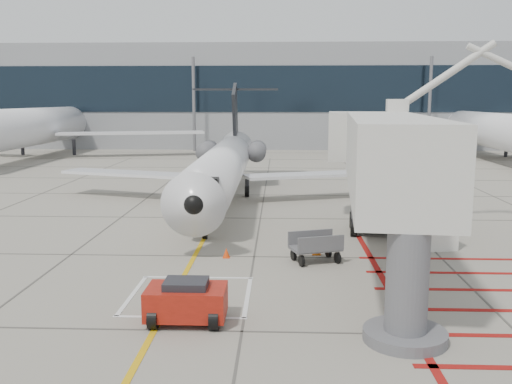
{
  "coord_description": "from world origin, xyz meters",
  "views": [
    {
      "loc": [
        1.07,
        -19.72,
        6.71
      ],
      "look_at": [
        0.0,
        6.0,
        2.5
      ],
      "focal_mm": 40.0,
      "sensor_mm": 36.0,
      "label": 1
    }
  ],
  "objects": [
    {
      "name": "ground_plane",
      "position": [
        0.0,
        0.0,
        0.0
      ],
      "size": [
        260.0,
        260.0,
        0.0
      ],
      "primitive_type": "plane",
      "color": "gray",
      "rests_on": "ground"
    },
    {
      "name": "regional_jet",
      "position": [
        -2.57,
        14.08,
        3.91
      ],
      "size": [
        23.91,
        30.03,
        7.82
      ],
      "primitive_type": null,
      "rotation": [
        0.0,
        0.0,
        0.01
      ],
      "color": "white",
      "rests_on": "ground_plane"
    },
    {
      "name": "jet_bridge",
      "position": [
        5.29,
        2.44,
        4.04
      ],
      "size": [
        11.5,
        21.06,
        8.09
      ],
      "primitive_type": null,
      "rotation": [
        0.0,
        0.0,
        -0.1
      ],
      "color": "silver",
      "rests_on": "ground_plane"
    },
    {
      "name": "pushback_tug",
      "position": [
        -1.72,
        -3.34,
        0.7
      ],
      "size": [
        2.4,
        1.5,
        1.4
      ],
      "primitive_type": null,
      "rotation": [
        0.0,
        0.0,
        0.0
      ],
      "color": "#A31B0F",
      "rests_on": "ground_plane"
    },
    {
      "name": "baggage_cart",
      "position": [
        2.59,
        3.36,
        0.63
      ],
      "size": [
        2.31,
        1.85,
        1.27
      ],
      "primitive_type": null,
      "rotation": [
        0.0,
        0.0,
        0.33
      ],
      "color": "#535358",
      "rests_on": "ground_plane"
    },
    {
      "name": "ground_power_unit",
      "position": [
        7.67,
        5.75,
        1.01
      ],
      "size": [
        2.8,
        1.97,
        2.02
      ],
      "primitive_type": null,
      "rotation": [
        0.0,
        0.0,
        0.2
      ],
      "color": "white",
      "rests_on": "ground_plane"
    },
    {
      "name": "cone_nose",
      "position": [
        -1.18,
        3.82,
        0.22
      ],
      "size": [
        0.31,
        0.31,
        0.43
      ],
      "primitive_type": "cone",
      "color": "#E13C0B",
      "rests_on": "ground_plane"
    },
    {
      "name": "cone_side",
      "position": [
        2.71,
        4.49,
        0.27
      ],
      "size": [
        0.39,
        0.39,
        0.54
      ],
      "primitive_type": "cone",
      "color": "orange",
      "rests_on": "ground_plane"
    },
    {
      "name": "terminal_building",
      "position": [
        10.0,
        70.0,
        7.0
      ],
      "size": [
        180.0,
        28.0,
        14.0
      ],
      "primitive_type": "cube",
      "color": "gray",
      "rests_on": "ground_plane"
    },
    {
      "name": "terminal_glass_band",
      "position": [
        10.0,
        55.95,
        8.0
      ],
      "size": [
        180.0,
        0.1,
        6.0
      ],
      "primitive_type": "cube",
      "color": "black",
      "rests_on": "ground_plane"
    },
    {
      "name": "bg_aircraft_b",
      "position": [
        -26.95,
        46.0,
        6.34
      ],
      "size": [
        38.06,
        42.28,
        12.69
      ],
      "primitive_type": null,
      "color": "silver",
      "rests_on": "ground_plane"
    },
    {
      "name": "bg_aircraft_c",
      "position": [
        24.65,
        46.0,
        5.79
      ],
      "size": [
        34.71,
        38.57,
        11.57
      ],
      "primitive_type": null,
      "color": "silver",
      "rests_on": "ground_plane"
    }
  ]
}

